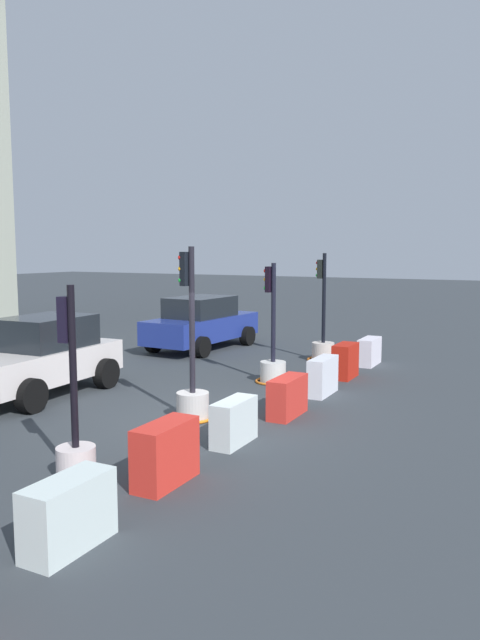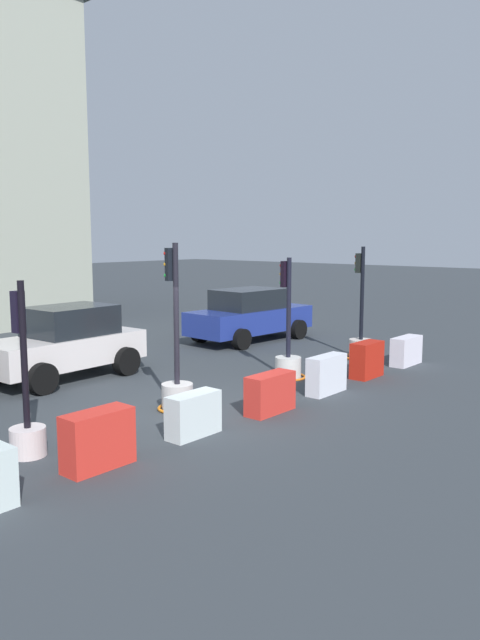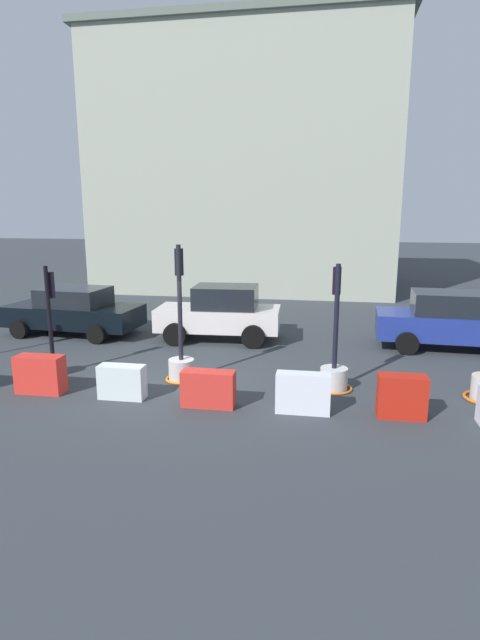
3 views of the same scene
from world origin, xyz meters
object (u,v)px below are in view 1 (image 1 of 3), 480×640
at_px(car_blue_estate, 202,323).
at_px(construction_barrier_3, 234,422).
at_px(construction_barrier_4, 287,397).
at_px(construction_barrier_6, 345,361).
at_px(construction_barrier_7, 369,352).
at_px(traffic_light_1, 74,435).
at_px(construction_barrier_1, 69,514).
at_px(traffic_light_3, 273,362).
at_px(construction_barrier_2, 166,454).
at_px(traffic_light_4, 323,345).
at_px(traffic_light_2, 192,390).
at_px(car_white_van, 42,356).
at_px(construction_barrier_5, 323,376).

bearing_deg(car_blue_estate, construction_barrier_3, -145.45).
distance_m(construction_barrier_3, construction_barrier_4, 2.03).
bearing_deg(car_blue_estate, construction_barrier_4, -137.05).
bearing_deg(construction_barrier_6, construction_barrier_7, -1.66).
distance_m(traffic_light_1, construction_barrier_4, 4.69).
bearing_deg(car_blue_estate, construction_barrier_1, -154.78).
bearing_deg(construction_barrier_7, traffic_light_3, 156.13).
distance_m(traffic_light_3, construction_barrier_2, 6.87).
xyz_separation_m(construction_barrier_2, construction_barrier_4, (4.04, -0.13, -0.05)).
distance_m(construction_barrier_6, construction_barrier_7, 2.05).
distance_m(traffic_light_3, construction_barrier_3, 4.92).
xyz_separation_m(traffic_light_4, construction_barrier_1, (-12.13, -1.45, -0.08)).
relative_size(construction_barrier_1, construction_barrier_2, 1.01).
bearing_deg(traffic_light_2, traffic_light_3, -0.11).
distance_m(traffic_light_4, construction_barrier_4, 6.22).
bearing_deg(traffic_light_1, car_blue_estate, 22.29).
distance_m(construction_barrier_2, construction_barrier_6, 8.07).
bearing_deg(car_white_van, construction_barrier_1, -132.06).
height_order(construction_barrier_2, car_white_van, car_white_van).
height_order(traffic_light_1, traffic_light_2, traffic_light_2).
relative_size(construction_barrier_6, car_blue_estate, 0.21).
height_order(construction_barrier_3, construction_barrier_5, construction_barrier_5).
bearing_deg(construction_barrier_4, construction_barrier_1, 179.91).
relative_size(traffic_light_1, traffic_light_3, 0.94).
bearing_deg(car_white_van, construction_barrier_5, -62.19).
bearing_deg(construction_barrier_3, traffic_light_4, 9.40).
height_order(traffic_light_1, construction_barrier_1, traffic_light_1).
distance_m(traffic_light_1, traffic_light_4, 10.51).
bearing_deg(car_white_van, construction_barrier_3, -100.82).
bearing_deg(construction_barrier_5, construction_barrier_6, 3.21).
distance_m(traffic_light_3, car_blue_estate, 5.57).
height_order(traffic_light_1, traffic_light_3, traffic_light_3).
height_order(construction_barrier_6, construction_barrier_7, construction_barrier_6).
height_order(construction_barrier_7, car_white_van, car_white_van).
bearing_deg(construction_barrier_6, car_blue_estate, 68.74).
relative_size(construction_barrier_4, construction_barrier_5, 1.02).
bearing_deg(car_white_van, car_blue_estate, 1.10).
bearing_deg(traffic_light_1, construction_barrier_2, -71.82).
distance_m(construction_barrier_3, construction_barrier_6, 6.06).
xyz_separation_m(traffic_light_1, traffic_light_3, (7.14, 0.13, -0.12)).
distance_m(construction_barrier_2, construction_barrier_7, 10.12).
distance_m(traffic_light_2, construction_barrier_4, 1.91).
relative_size(traffic_light_1, car_blue_estate, 0.61).
relative_size(traffic_light_3, construction_barrier_1, 2.68).
xyz_separation_m(construction_barrier_5, car_blue_estate, (4.22, 5.82, 0.45)).
height_order(traffic_light_2, construction_barrier_7, traffic_light_2).
bearing_deg(car_white_van, traffic_light_1, -129.45).
relative_size(construction_barrier_1, construction_barrier_5, 0.98).
relative_size(construction_barrier_2, car_blue_estate, 0.24).
distance_m(construction_barrier_2, construction_barrier_3, 2.01).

